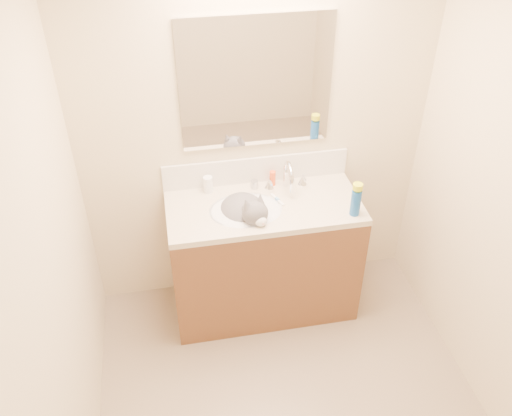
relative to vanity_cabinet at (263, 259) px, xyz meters
name	(u,v)px	position (x,y,z in m)	size (l,w,h in m)	color
room_shell	(313,220)	(0.00, -0.97, 1.08)	(2.24, 2.54, 2.52)	beige
vanity_cabinet	(263,259)	(0.00, 0.00, 0.00)	(1.20, 0.55, 0.82)	brown
counter_slab	(264,207)	(0.00, 0.00, 0.43)	(1.20, 0.55, 0.04)	beige
basin	(246,219)	(-0.12, -0.03, 0.38)	(0.45, 0.36, 0.14)	white
faucet	(288,178)	(0.18, 0.14, 0.54)	(0.28, 0.20, 0.21)	silver
cat	(245,213)	(-0.12, -0.03, 0.42)	(0.41, 0.45, 0.32)	#575457
backsplash	(256,170)	(0.00, 0.26, 0.54)	(1.20, 0.02, 0.18)	silver
mirror	(256,84)	(0.00, 0.26, 1.13)	(0.90, 0.02, 0.80)	white
pill_bottle	(208,184)	(-0.32, 0.21, 0.50)	(0.06, 0.06, 0.11)	white
pill_label	(208,186)	(-0.32, 0.21, 0.49)	(0.06, 0.06, 0.04)	orange
silver_jar	(254,184)	(-0.02, 0.19, 0.48)	(0.05, 0.05, 0.05)	#B7B7BC
amber_bottle	(273,178)	(0.10, 0.21, 0.50)	(0.04, 0.04, 0.10)	#F14F1C
toothbrush	(277,200)	(0.09, 0.03, 0.46)	(0.02, 0.14, 0.01)	white
toothbrush_head	(277,199)	(0.09, 0.03, 0.46)	(0.02, 0.03, 0.02)	#6CA9E6
spray_can	(356,203)	(0.51, -0.19, 0.53)	(0.06, 0.06, 0.17)	#1751A3
spray_cap	(358,187)	(0.51, -0.19, 0.65)	(0.06, 0.06, 0.04)	#D3DF17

